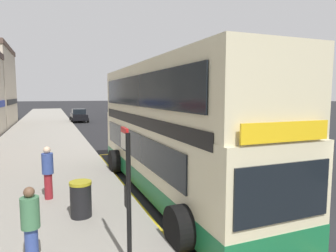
% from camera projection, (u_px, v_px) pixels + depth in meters
% --- Properties ---
extents(ground_plane, '(260.00, 260.00, 0.00)m').
position_uv_depth(ground_plane, '(107.00, 122.00, 36.22)').
color(ground_plane, black).
extents(pavement_near, '(6.00, 76.00, 0.14)m').
position_uv_depth(pavement_near, '(45.00, 124.00, 33.64)').
color(pavement_near, gray).
rests_on(pavement_near, ground).
extents(double_decker_bus, '(3.18, 10.93, 4.40)m').
position_uv_depth(double_decker_bus, '(171.00, 132.00, 10.38)').
color(double_decker_bus, beige).
rests_on(double_decker_bus, ground).
extents(bus_bay_markings, '(2.93, 13.73, 0.01)m').
position_uv_depth(bus_bay_markings, '(165.00, 187.00, 10.85)').
color(bus_bay_markings, yellow).
rests_on(bus_bay_markings, ground).
extents(bus_stop_sign, '(0.09, 0.51, 2.62)m').
position_uv_depth(bus_stop_sign, '(128.00, 185.00, 5.56)').
color(bus_stop_sign, black).
rests_on(bus_stop_sign, pavement_near).
extents(parked_car_black_distant, '(2.09, 4.20, 1.62)m').
position_uv_depth(parked_car_black_distant, '(79.00, 115.00, 36.77)').
color(parked_car_black_distant, black).
rests_on(parked_car_black_distant, ground).
extents(parked_car_grey_behind, '(2.09, 4.20, 1.62)m').
position_uv_depth(parked_car_grey_behind, '(120.00, 113.00, 40.92)').
color(parked_car_grey_behind, slate).
rests_on(parked_car_grey_behind, ground).
extents(parked_car_teal_kerbside, '(2.09, 4.20, 1.62)m').
position_uv_depth(parked_car_teal_kerbside, '(118.00, 110.00, 51.26)').
color(parked_car_teal_kerbside, '#196066').
rests_on(parked_car_teal_kerbside, ground).
extents(pedestrian_waiting_near_sign, '(0.34, 0.34, 1.65)m').
position_uv_depth(pedestrian_waiting_near_sign, '(48.00, 171.00, 9.18)').
color(pedestrian_waiting_near_sign, maroon).
rests_on(pedestrian_waiting_near_sign, pavement_near).
extents(pedestrian_further_back, '(0.34, 0.34, 1.54)m').
position_uv_depth(pedestrian_further_back, '(31.00, 224.00, 5.56)').
color(pedestrian_further_back, '#33478C').
rests_on(pedestrian_further_back, pavement_near).
extents(litter_bin, '(0.58, 0.58, 0.96)m').
position_uv_depth(litter_bin, '(81.00, 199.00, 7.87)').
color(litter_bin, black).
rests_on(litter_bin, pavement_near).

